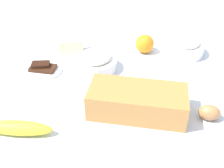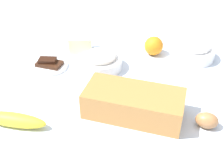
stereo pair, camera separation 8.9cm
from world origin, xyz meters
name	(u,v)px [view 1 (the left image)]	position (x,y,z in m)	size (l,w,h in m)	color
ground_plane	(112,97)	(0.00, 0.00, -0.01)	(2.40, 2.40, 0.02)	silver
loaf_pan	(137,101)	(-0.08, 0.08, 0.04)	(0.29, 0.16, 0.08)	#B77A3D
flour_bowl	(95,61)	(0.07, -0.15, 0.03)	(0.16, 0.16, 0.07)	white
sugar_bowl	(185,46)	(-0.26, -0.29, 0.03)	(0.15, 0.15, 0.07)	white
banana	(18,128)	(0.24, 0.20, 0.02)	(0.19, 0.04, 0.04)	yellow
orange_fruit	(145,44)	(-0.11, -0.29, 0.04)	(0.07, 0.07, 0.07)	orange
butter_block	(71,46)	(0.19, -0.26, 0.03)	(0.09, 0.06, 0.06)	#F4EDB2
egg_near_butter	(209,112)	(-0.29, 0.09, 0.02)	(0.05, 0.05, 0.06)	#AF7647
chocolate_plate	(43,69)	(0.26, -0.11, 0.01)	(0.13, 0.13, 0.03)	white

